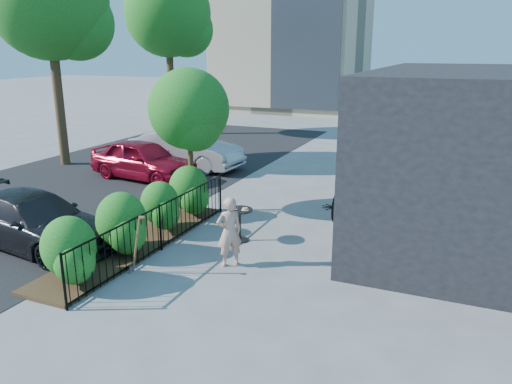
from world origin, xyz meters
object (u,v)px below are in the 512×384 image
at_px(cafe_table, 240,219).
at_px(shovel, 136,248).
at_px(car_red, 144,160).
at_px(street_tree_near, 49,7).
at_px(car_darkgrey, 34,221).
at_px(car_silver, 186,149).
at_px(woman, 229,232).
at_px(street_tree_far, 168,19).
at_px(patio_tree, 190,114).

xyz_separation_m(cafe_table, shovel, (-1.17, -2.51, 0.03)).
bearing_deg(car_red, street_tree_near, 89.14).
height_order(shovel, car_darkgrey, shovel).
distance_m(shovel, car_silver, 9.50).
distance_m(cafe_table, woman, 1.44).
bearing_deg(street_tree_far, car_darkgrey, -69.43).
xyz_separation_m(street_tree_near, cafe_table, (9.85, -4.71, -5.37)).
xyz_separation_m(cafe_table, car_silver, (-5.13, 6.12, 0.19)).
relative_size(street_tree_far, shovel, 6.31).
bearing_deg(shovel, woman, 36.15).
distance_m(patio_tree, woman, 4.34).
bearing_deg(shovel, street_tree_near, 140.25).
relative_size(patio_tree, car_darkgrey, 0.91).
bearing_deg(cafe_table, car_darkgrey, -152.93).
bearing_deg(street_tree_far, street_tree_near, -90.00).
bearing_deg(street_tree_near, woman, -30.68).
relative_size(cafe_table, car_silver, 0.19).
bearing_deg(car_darkgrey, woman, -73.04).
xyz_separation_m(woman, car_red, (-6.02, 5.42, -0.06)).
height_order(cafe_table, car_silver, car_silver).
xyz_separation_m(street_tree_far, car_darkgrey, (5.59, -14.89, -5.29)).
distance_m(street_tree_near, car_darkgrey, 10.33).
distance_m(shovel, car_darkgrey, 3.11).
distance_m(patio_tree, car_silver, 5.85).
distance_m(street_tree_far, cafe_table, 16.95).
relative_size(patio_tree, woman, 2.60).
height_order(street_tree_near, cafe_table, street_tree_near).
xyz_separation_m(woman, shovel, (-1.56, -1.14, -0.18)).
distance_m(street_tree_far, car_darkgrey, 16.76).
xyz_separation_m(patio_tree, car_darkgrey, (-2.11, -3.69, -2.14)).
distance_m(cafe_table, car_darkgrey, 4.79).
xyz_separation_m(street_tree_near, car_silver, (4.72, 1.41, -5.18)).
height_order(patio_tree, woman, patio_tree).
bearing_deg(shovel, cafe_table, 65.06).
xyz_separation_m(street_tree_far, cafe_table, (9.85, -12.71, -5.37)).
height_order(shovel, car_red, car_red).
xyz_separation_m(patio_tree, street_tree_far, (-7.70, 11.20, 3.15)).
distance_m(car_silver, car_darkgrey, 8.34).
height_order(woman, car_darkgrey, woman).
bearing_deg(car_red, woman, -123.99).
height_order(street_tree_far, woman, street_tree_far).
xyz_separation_m(patio_tree, car_red, (-3.47, 2.54, -2.07)).
bearing_deg(patio_tree, street_tree_far, 124.51).
height_order(patio_tree, cafe_table, patio_tree).
bearing_deg(car_red, cafe_table, -117.74).
height_order(street_tree_far, car_darkgrey, street_tree_far).
xyz_separation_m(street_tree_near, shovel, (8.68, -7.22, -5.34)).
bearing_deg(patio_tree, car_silver, 122.88).
xyz_separation_m(woman, car_darkgrey, (-4.66, -0.81, -0.13)).
bearing_deg(street_tree_far, woman, -53.96).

